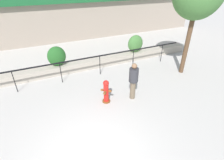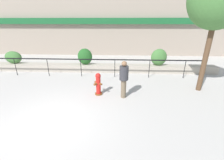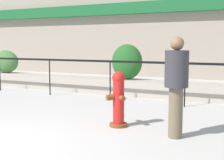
# 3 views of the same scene
# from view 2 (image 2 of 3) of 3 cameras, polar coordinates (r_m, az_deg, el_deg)

# --- Properties ---
(ground_plane) EXTENTS (120.00, 120.00, 0.00)m
(ground_plane) POSITION_cam_2_polar(r_m,az_deg,el_deg) (5.79, -23.30, -15.39)
(ground_plane) COLOR #BCB7B2
(building_facade) EXTENTS (30.00, 1.36, 8.00)m
(building_facade) POSITION_cam_2_polar(r_m,az_deg,el_deg) (16.28, -6.21, 23.64)
(building_facade) COLOR gray
(building_facade) RESTS_ON ground
(planter_wall_low) EXTENTS (18.00, 0.70, 0.50)m
(planter_wall_low) POSITION_cam_2_polar(r_m,az_deg,el_deg) (10.82, -10.20, 4.64)
(planter_wall_low) COLOR #ADA393
(planter_wall_low) RESTS_ON ground
(fence_railing_segment) EXTENTS (15.00, 0.05, 1.15)m
(fence_railing_segment) POSITION_cam_2_polar(r_m,az_deg,el_deg) (9.59, -11.91, 7.13)
(fence_railing_segment) COLOR black
(fence_railing_segment) RESTS_ON ground
(hedge_bush_0) EXTENTS (1.19, 0.59, 0.87)m
(hedge_bush_0) POSITION_cam_2_polar(r_m,az_deg,el_deg) (12.81, -33.46, 7.20)
(hedge_bush_0) COLOR #427538
(hedge_bush_0) RESTS_ON planter_wall_low
(hedge_bush_1) EXTENTS (0.99, 0.70, 1.11)m
(hedge_bush_1) POSITION_cam_2_polar(r_m,az_deg,el_deg) (10.62, -10.25, 8.79)
(hedge_bush_1) COLOR #235B23
(hedge_bush_1) RESTS_ON planter_wall_low
(hedge_bush_2) EXTENTS (1.04, 0.66, 1.12)m
(hedge_bush_2) POSITION_cam_2_polar(r_m,az_deg,el_deg) (10.68, 17.41, 8.28)
(hedge_bush_2) COLOR #427538
(hedge_bush_2) RESTS_ON planter_wall_low
(fire_hydrant) EXTENTS (0.50, 0.50, 1.08)m
(fire_hydrant) POSITION_cam_2_polar(r_m,az_deg,el_deg) (7.12, -5.27, -1.45)
(fire_hydrant) COLOR brown
(fire_hydrant) RESTS_ON ground
(pedestrian) EXTENTS (0.48, 0.48, 1.73)m
(pedestrian) POSITION_cam_2_polar(r_m,az_deg,el_deg) (6.67, 4.54, 1.01)
(pedestrian) COLOR brown
(pedestrian) RESTS_ON ground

